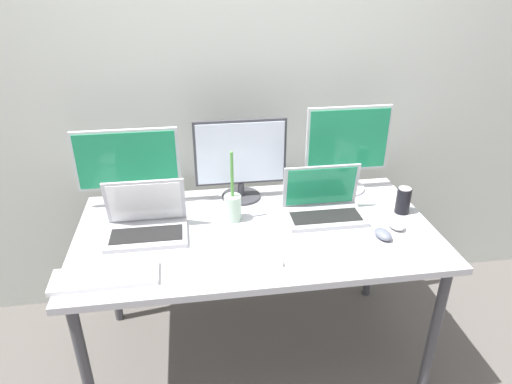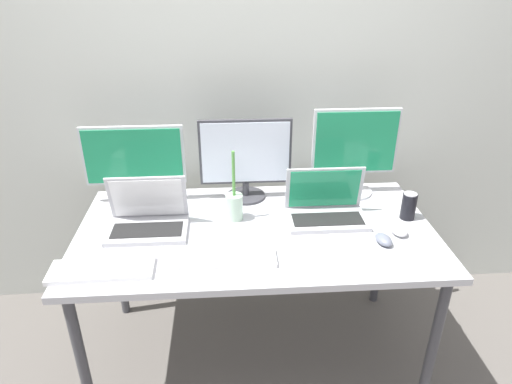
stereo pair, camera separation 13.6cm
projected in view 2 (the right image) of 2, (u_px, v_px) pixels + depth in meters
The scene contains 14 objects.
ground_plane at pixel (256, 351), 2.35m from camera, with size 16.00×16.00×0.00m, color #5B5651.
wall_back at pixel (248, 71), 2.28m from camera, with size 7.00×0.08×2.60m, color silver.
work_desk at pixel (256, 240), 2.04m from camera, with size 1.56×0.83×0.74m.
monitor_left at pixel (134, 161), 2.15m from camera, with size 0.47×0.19×0.38m.
monitor_center at pixel (245, 158), 2.18m from camera, with size 0.44×0.19×0.40m.
monitor_right at pixel (355, 150), 2.23m from camera, with size 0.42×0.21×0.44m.
laptop_silver at pixel (148, 217), 1.99m from camera, with size 0.34×0.23×0.24m.
laptop_secondary at pixel (326, 207), 2.07m from camera, with size 0.36×0.22×0.23m.
keyboard_main at pixel (228, 258), 1.79m from camera, with size 0.38×0.13×0.02m, color white.
keyboard_aux at pixel (102, 270), 1.72m from camera, with size 0.39×0.14×0.02m, color white.
mouse_by_keyboard at pixel (399, 230), 1.96m from camera, with size 0.07×0.10×0.04m, color silver.
mouse_by_laptop at pixel (384, 240), 1.90m from camera, with size 0.06×0.09×0.04m, color slate.
soda_can_near_keyboard at pixel (409, 206), 2.06m from camera, with size 0.07×0.07×0.13m.
bamboo_vase at pixel (234, 205), 2.06m from camera, with size 0.08×0.08×0.33m.
Camera 2 is at (-0.12, -1.72, 1.79)m, focal length 32.00 mm.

